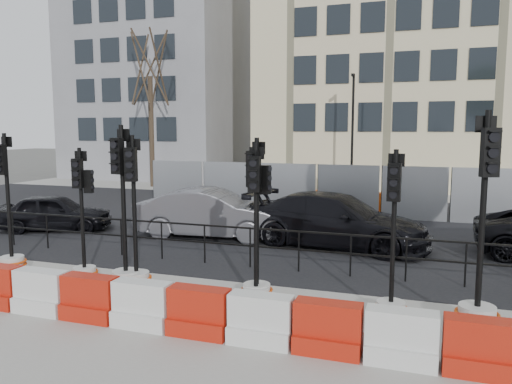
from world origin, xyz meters
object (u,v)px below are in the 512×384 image
(traffic_signal_h, at_px, (479,288))
(car_c, at_px, (336,220))
(traffic_signal_d, at_px, (125,252))
(traffic_signal_a, at_px, (10,245))
(car_a, at_px, (55,213))

(traffic_signal_h, xyz_separation_m, car_c, (-3.23, 5.26, 0.01))
(traffic_signal_d, height_order, traffic_signal_h, traffic_signal_h)
(traffic_signal_a, xyz_separation_m, traffic_signal_d, (3.23, -0.22, 0.15))
(traffic_signal_a, height_order, traffic_signal_h, traffic_signal_h)
(traffic_signal_a, distance_m, car_a, 4.94)
(car_a, xyz_separation_m, car_c, (9.15, 0.72, 0.15))
(traffic_signal_a, bearing_deg, traffic_signal_d, -2.32)
(traffic_signal_d, height_order, car_a, traffic_signal_d)
(traffic_signal_a, bearing_deg, car_a, 120.94)
(traffic_signal_d, distance_m, traffic_signal_h, 6.73)
(traffic_signal_a, relative_size, traffic_signal_d, 0.95)
(car_c, bearing_deg, traffic_signal_d, 156.45)
(traffic_signal_d, distance_m, car_c, 6.31)
(traffic_signal_d, distance_m, car_a, 7.25)
(car_c, bearing_deg, car_a, 104.66)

